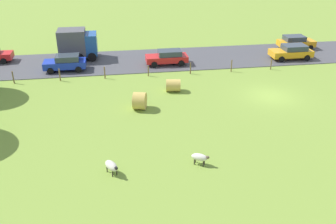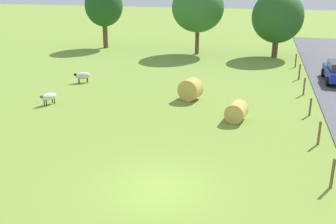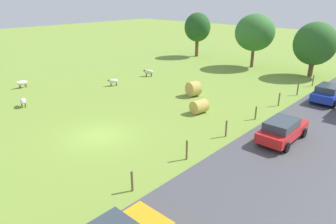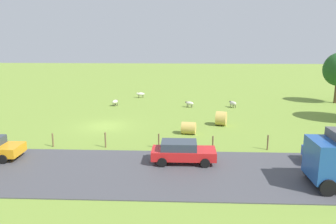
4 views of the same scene
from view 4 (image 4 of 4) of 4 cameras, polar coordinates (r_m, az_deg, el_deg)
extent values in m
plane|color=olive|center=(33.58, -10.73, -2.37)|extent=(160.00, 160.00, 0.00)
cube|color=#47474C|center=(23.29, -17.08, -9.49)|extent=(8.00, 80.00, 0.06)
ellipsoid|color=silver|center=(42.95, -9.04, 1.75)|extent=(1.11, 0.82, 0.48)
ellipsoid|color=brown|center=(43.32, -8.70, 2.00)|extent=(0.31, 0.26, 0.20)
cylinder|color=#2D2823|center=(43.32, -8.97, 1.35)|extent=(0.07, 0.07, 0.38)
cylinder|color=#2D2823|center=(43.18, -8.68, 1.32)|extent=(0.07, 0.07, 0.38)
cylinder|color=#2D2823|center=(42.87, -9.38, 1.22)|extent=(0.07, 0.07, 0.38)
cylinder|color=#2D2823|center=(42.72, -9.09, 1.19)|extent=(0.07, 0.07, 0.38)
ellipsoid|color=silver|center=(48.33, -4.67, 3.07)|extent=(0.55, 1.11, 0.47)
ellipsoid|color=silver|center=(48.34, -5.28, 3.19)|extent=(0.20, 0.27, 0.20)
cylinder|color=#2D2823|center=(48.28, -5.03, 2.62)|extent=(0.07, 0.07, 0.37)
cylinder|color=#2D2823|center=(48.53, -5.01, 2.67)|extent=(0.07, 0.07, 0.37)
cylinder|color=#2D2823|center=(48.25, -4.32, 2.63)|extent=(0.07, 0.07, 0.37)
cylinder|color=#2D2823|center=(48.50, -4.31, 2.68)|extent=(0.07, 0.07, 0.37)
ellipsoid|color=silver|center=(41.65, 3.72, 1.49)|extent=(0.90, 1.13, 0.46)
ellipsoid|color=brown|center=(41.86, 3.12, 1.70)|extent=(0.28, 0.31, 0.20)
cylinder|color=#2D2823|center=(41.74, 3.28, 1.04)|extent=(0.07, 0.07, 0.35)
cylinder|color=#2D2823|center=(41.96, 3.44, 1.10)|extent=(0.07, 0.07, 0.35)
cylinder|color=#2D2823|center=(41.48, 3.98, 0.95)|extent=(0.07, 0.07, 0.35)
cylinder|color=#2D2823|center=(41.70, 4.14, 1.01)|extent=(0.07, 0.07, 0.35)
ellipsoid|color=beige|center=(42.23, 11.04, 1.47)|extent=(1.23, 1.02, 0.51)
ellipsoid|color=black|center=(42.62, 10.59, 1.74)|extent=(0.32, 0.29, 0.20)
cylinder|color=#2D2823|center=(42.45, 10.61, 1.04)|extent=(0.07, 0.07, 0.35)
cylinder|color=#2D2823|center=(42.63, 10.91, 1.07)|extent=(0.07, 0.07, 0.35)
cylinder|color=#2D2823|center=(41.98, 11.14, 0.88)|extent=(0.07, 0.07, 0.35)
cylinder|color=#2D2823|center=(42.16, 11.43, 0.92)|extent=(0.07, 0.07, 0.35)
cylinder|color=tan|center=(30.28, 3.56, -2.75)|extent=(1.30, 1.44, 1.10)
cylinder|color=tan|center=(33.54, 9.09, -1.08)|extent=(1.61, 1.33, 1.41)
cylinder|color=brown|center=(49.63, 26.85, 3.02)|extent=(0.52, 0.52, 2.85)
cylinder|color=brown|center=(28.28, -19.09, -4.55)|extent=(0.12, 0.12, 1.11)
cylinder|color=brown|center=(27.00, -10.65, -4.72)|extent=(0.12, 0.12, 1.24)
cylinder|color=brown|center=(26.38, -1.59, -4.98)|extent=(0.12, 0.12, 1.19)
cylinder|color=brown|center=(26.44, 7.68, -5.19)|extent=(0.12, 0.12, 1.07)
cylinder|color=brown|center=(27.14, 16.69, -5.00)|extent=(0.12, 0.12, 1.20)
cylinder|color=brown|center=(28.48, 25.04, -4.84)|extent=(0.12, 0.12, 1.21)
cube|color=#1E4C99|center=(21.36, 24.65, -7.40)|extent=(2.53, 1.20, 2.30)
cylinder|color=black|center=(20.69, 25.66, -11.57)|extent=(0.30, 0.96, 0.96)
cylinder|color=black|center=(22.85, 23.20, -9.05)|extent=(0.30, 0.96, 0.96)
cylinder|color=black|center=(23.35, 26.30, -8.88)|extent=(0.30, 0.96, 0.96)
cube|color=#333D47|center=(25.57, 26.40, -5.13)|extent=(1.66, 2.32, 0.56)
cylinder|color=black|center=(26.29, 23.26, -6.60)|extent=(0.22, 0.64, 0.64)
cylinder|color=black|center=(24.64, 24.79, -8.02)|extent=(0.22, 0.64, 0.64)
cylinder|color=black|center=(27.50, -24.44, -5.88)|extent=(0.22, 0.64, 0.64)
cylinder|color=black|center=(25.85, -26.42, -7.23)|extent=(0.22, 0.64, 0.64)
cube|color=red|center=(23.33, 2.69, -7.11)|extent=(1.81, 4.43, 0.64)
cube|color=#333D47|center=(23.13, 1.88, -5.71)|extent=(1.59, 2.44, 0.56)
cylinder|color=black|center=(24.34, 6.10, -7.12)|extent=(0.22, 0.64, 0.64)
cylinder|color=black|center=(22.65, 6.37, -8.67)|extent=(0.22, 0.64, 0.64)
cylinder|color=black|center=(24.33, -0.74, -7.06)|extent=(0.22, 0.64, 0.64)
cylinder|color=black|center=(22.63, -1.00, -8.61)|extent=(0.22, 0.64, 0.64)
camera|label=1|loc=(60.07, 8.37, 16.97)|focal=39.81mm
camera|label=2|loc=(35.12, -34.79, 9.48)|focal=43.24mm
camera|label=3|loc=(23.98, -49.52, 9.59)|focal=32.88mm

